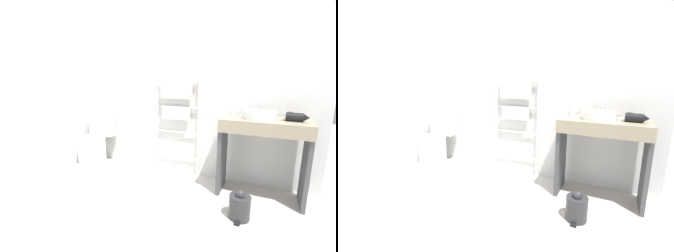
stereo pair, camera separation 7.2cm
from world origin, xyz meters
The scene contains 13 objects.
ground_plane centered at (0.00, 0.00, 0.00)m, with size 12.00×12.00×0.00m, color beige.
wall_back centered at (0.00, 1.32, 1.24)m, with size 3.34×0.12×2.48m, color white.
wall_side centered at (-1.61, 0.63, 1.24)m, with size 0.12×1.89×2.48m, color white.
toilet centered at (-1.26, 0.95, 0.31)m, with size 0.41×0.53×0.79m.
towel_radiator centered at (-0.05, 1.21, 0.92)m, with size 0.62×0.06×1.30m.
vanity_counter centered at (1.03, 0.99, 0.58)m, with size 0.87×0.45×0.87m.
sink_basin centered at (0.99, 0.99, 0.92)m, with size 0.33×0.33×0.08m.
faucet centered at (0.99, 1.17, 0.97)m, with size 0.02×0.10×0.15m.
cup_near_wall centered at (0.68, 1.15, 0.91)m, with size 0.06×0.06×0.08m.
cup_near_edge centered at (0.80, 1.12, 0.91)m, with size 0.06×0.06×0.08m.
hair_dryer centered at (1.31, 1.00, 0.92)m, with size 0.21×0.18×0.09m.
trash_bin centered at (0.90, 0.50, 0.12)m, with size 0.20×0.23×0.29m.
bath_mat centered at (-1.17, 0.33, 0.01)m, with size 0.56×0.36×0.01m, color #B2BCCC.
Camera 1 is at (1.09, -1.49, 1.30)m, focal length 24.00 mm.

